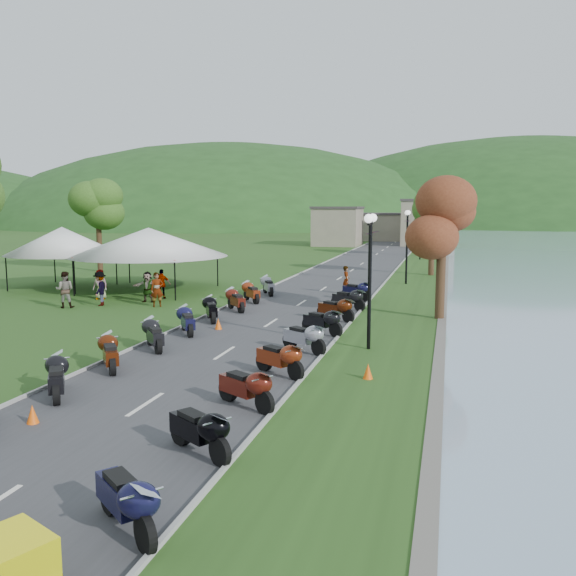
% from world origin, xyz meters
% --- Properties ---
extents(road, '(7.00, 120.00, 0.02)m').
position_xyz_m(road, '(0.00, 40.00, 0.01)').
color(road, '#3D3D40').
rests_on(road, ground).
extents(hills_backdrop, '(360.00, 120.00, 76.00)m').
position_xyz_m(hills_backdrop, '(0.00, 200.00, 0.00)').
color(hills_backdrop, '#285621').
rests_on(hills_backdrop, ground).
extents(far_building, '(18.00, 16.00, 5.00)m').
position_xyz_m(far_building, '(-2.00, 85.00, 2.50)').
color(far_building, gray).
rests_on(far_building, ground).
extents(moto_row_left, '(2.60, 40.58, 1.10)m').
position_xyz_m(moto_row_left, '(-2.74, 11.45, 0.55)').
color(moto_row_left, '#331411').
rests_on(moto_row_left, ground).
extents(moto_row_right, '(2.60, 31.38, 1.10)m').
position_xyz_m(moto_row_right, '(2.73, 15.31, 0.55)').
color(moto_row_right, '#331411').
rests_on(moto_row_right, ground).
extents(vendor_tent_main, '(6.59, 6.59, 4.00)m').
position_xyz_m(vendor_tent_main, '(-10.50, 30.45, 2.00)').
color(vendor_tent_main, white).
rests_on(vendor_tent_main, ground).
extents(vendor_tent_side, '(4.87, 4.87, 4.00)m').
position_xyz_m(vendor_tent_side, '(-16.64, 30.30, 2.00)').
color(vendor_tent_side, white).
rests_on(vendor_tent_side, ground).
extents(tree_lakeside, '(2.73, 2.73, 7.59)m').
position_xyz_m(tree_lakeside, '(7.46, 25.13, 3.79)').
color(tree_lakeside, '#3F7022').
rests_on(tree_lakeside, ground).
extents(pedestrian_a, '(0.83, 0.78, 1.85)m').
position_xyz_m(pedestrian_a, '(-7.19, 24.90, 0.00)').
color(pedestrian_a, slate).
rests_on(pedestrian_a, ground).
extents(pedestrian_b, '(1.06, 0.81, 1.93)m').
position_xyz_m(pedestrian_b, '(-11.73, 23.33, 0.00)').
color(pedestrian_b, slate).
rests_on(pedestrian_b, ground).
extents(pedestrian_c, '(0.82, 1.30, 1.86)m').
position_xyz_m(pedestrian_c, '(-10.32, 24.43, 0.00)').
color(pedestrian_c, slate).
rests_on(pedestrian_c, ground).
extents(traffic_cone_near, '(0.31, 0.31, 0.48)m').
position_xyz_m(traffic_cone_near, '(-1.99, 7.97, 0.24)').
color(traffic_cone_near, '#F2590C').
rests_on(traffic_cone_near, ground).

